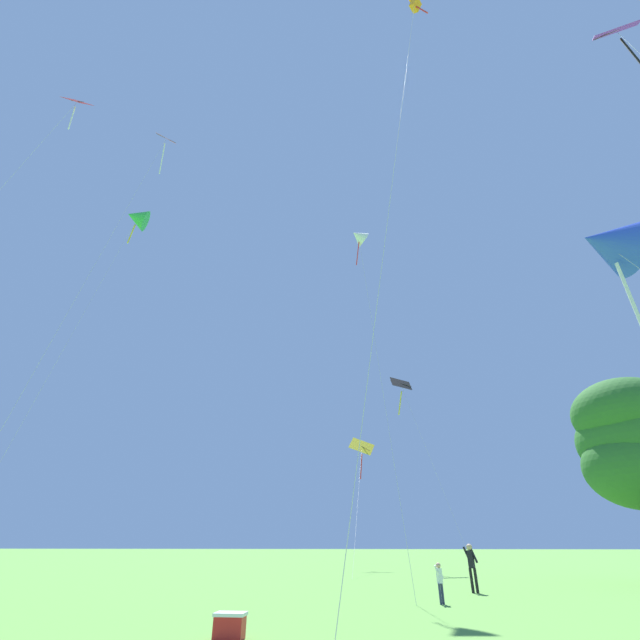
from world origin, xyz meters
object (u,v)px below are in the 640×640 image
at_px(kite_orange_box, 415,4).
at_px(kite_pink_low, 161,151).
at_px(kite_green_small, 137,218).
at_px(kite_red_high, 68,114).
at_px(kite_black_large, 401,391).
at_px(kite_white_distant, 359,237).
at_px(tree_right_cluster, 636,442).
at_px(picnic_cooler, 230,626).
at_px(person_child_small, 440,579).
at_px(kite_blue_delta, 609,244).
at_px(kite_yellow_diamond, 361,452).
at_px(person_with_spool, 471,563).
at_px(kite_purple_streamer, 625,41).

bearing_deg(kite_orange_box, kite_pink_low, 153.51).
distance_m(kite_green_small, kite_red_high, 9.45).
height_order(kite_black_large, kite_orange_box, kite_orange_box).
distance_m(kite_white_distant, kite_orange_box, 12.27).
relative_size(tree_right_cluster, picnic_cooler, 15.33).
distance_m(kite_red_high, kite_black_large, 31.99).
bearing_deg(kite_white_distant, kite_green_small, 167.35).
xyz_separation_m(kite_pink_low, person_child_small, (15.89, -4.61, -26.28)).
height_order(kite_blue_delta, kite_black_large, kite_black_large).
xyz_separation_m(kite_yellow_diamond, picnic_cooler, (-2.02, -27.84, -8.33)).
distance_m(kite_pink_low, kite_black_large, 26.69).
bearing_deg(person_with_spool, person_child_small, -114.86).
distance_m(kite_green_small, kite_pink_low, 7.55).
bearing_deg(kite_green_small, kite_white_distant, -12.65).
relative_size(kite_green_small, tree_right_cluster, 2.97).
bearing_deg(tree_right_cluster, kite_white_distant, -175.37).
xyz_separation_m(kite_red_high, picnic_cooler, (15.92, -7.09, -26.76)).
bearing_deg(kite_white_distant, kite_yellow_diamond, 92.93).
distance_m(kite_yellow_diamond, tree_right_cluster, 20.18).
distance_m(kite_green_small, tree_right_cluster, 37.68).
bearing_deg(person_with_spool, kite_white_distant, 144.56).
relative_size(kite_red_high, kite_blue_delta, 2.48).
distance_m(kite_purple_streamer, person_child_small, 27.71).
bearing_deg(kite_white_distant, kite_black_large, 78.29).
xyz_separation_m(kite_pink_low, picnic_cooler, (11.10, -10.66, -26.72)).
bearing_deg(kite_blue_delta, kite_pink_low, 160.80).
bearing_deg(tree_right_cluster, kite_yellow_diamond, 133.76).
bearing_deg(kite_purple_streamer, kite_red_high, 177.03).
distance_m(kite_red_high, tree_right_cluster, 38.55).
xyz_separation_m(kite_green_small, kite_white_distant, (18.65, -4.19, -7.08)).
bearing_deg(kite_orange_box, kite_yellow_diamond, 99.11).
distance_m(kite_yellow_diamond, person_child_small, 23.34).
height_order(kite_pink_low, kite_orange_box, kite_pink_low).
height_order(kite_white_distant, kite_orange_box, kite_orange_box).
distance_m(kite_yellow_diamond, kite_blue_delta, 26.68).
height_order(kite_orange_box, person_child_small, kite_orange_box).
xyz_separation_m(kite_yellow_diamond, kite_pink_low, (-13.13, -17.18, 18.40)).
distance_m(kite_purple_streamer, kite_orange_box, 11.76).
bearing_deg(kite_pink_low, kite_yellow_diamond, 52.61).
bearing_deg(kite_pink_low, kite_orange_box, -26.49).
relative_size(kite_white_distant, person_with_spool, 12.08).
bearing_deg(person_with_spool, kite_black_large, 92.66).
height_order(kite_red_high, person_with_spool, kite_red_high).
relative_size(kite_white_distant, picnic_cooler, 33.06).
height_order(kite_red_high, picnic_cooler, kite_red_high).
height_order(kite_green_small, kite_blue_delta, kite_green_small).
xyz_separation_m(kite_yellow_diamond, kite_orange_box, (4.13, -25.78, 16.44)).
bearing_deg(kite_yellow_diamond, kite_orange_box, -80.89).
relative_size(kite_pink_low, person_with_spool, 17.86).
bearing_deg(kite_green_small, kite_pink_low, -50.99).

